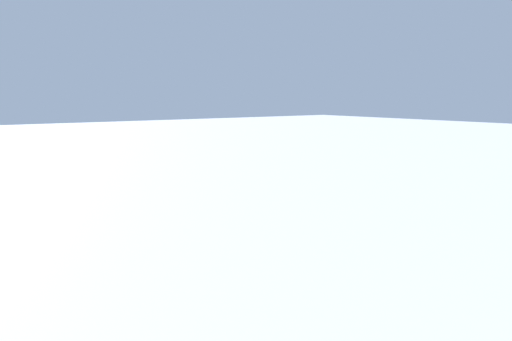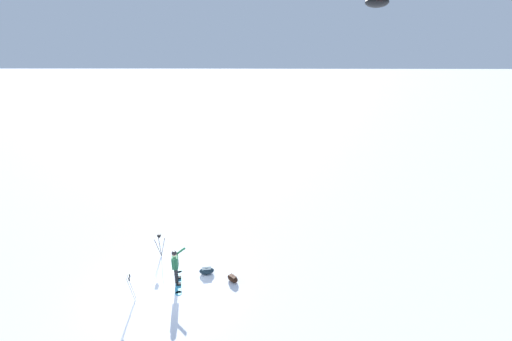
{
  "view_description": "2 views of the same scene",
  "coord_description": "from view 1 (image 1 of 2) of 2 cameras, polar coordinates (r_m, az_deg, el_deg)",
  "views": [
    {
      "loc": [
        7.02,
        -0.69,
        8.57
      ],
      "look_at": [
        -1.29,
        5.28,
        6.93
      ],
      "focal_mm": 32.82,
      "sensor_mm": 36.0,
      "label": 1
    },
    {
      "loc": [
        11.81,
        4.03,
        9.92
      ],
      "look_at": [
        -1.06,
        3.83,
        5.07
      ],
      "focal_mm": 23.19,
      "sensor_mm": 36.0,
      "label": 2
    }
  ],
  "objects": []
}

